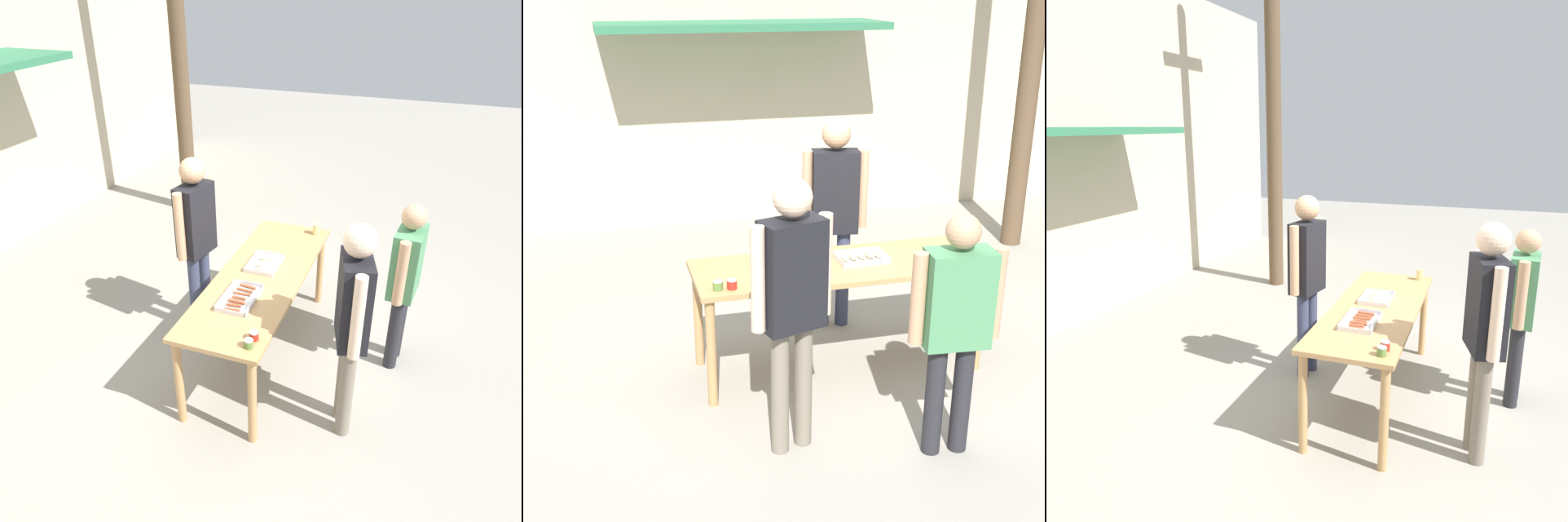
% 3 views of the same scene
% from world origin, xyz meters
% --- Properties ---
extents(ground_plane, '(24.00, 24.00, 0.00)m').
position_xyz_m(ground_plane, '(0.00, 0.00, 0.00)').
color(ground_plane, gray).
extents(serving_table, '(2.22, 0.75, 0.88)m').
position_xyz_m(serving_table, '(0.00, 0.00, 0.77)').
color(serving_table, tan).
rests_on(serving_table, ground).
extents(food_tray_sausages, '(0.46, 0.28, 0.04)m').
position_xyz_m(food_tray_sausages, '(-0.43, 0.03, 0.89)').
color(food_tray_sausages, silver).
rests_on(food_tray_sausages, serving_table).
extents(food_tray_buns, '(0.38, 0.28, 0.06)m').
position_xyz_m(food_tray_buns, '(0.19, 0.03, 0.90)').
color(food_tray_buns, silver).
rests_on(food_tray_buns, serving_table).
extents(condiment_jar_mustard, '(0.07, 0.07, 0.07)m').
position_xyz_m(condiment_jar_mustard, '(-0.97, -0.26, 0.91)').
color(condiment_jar_mustard, '#567A38').
rests_on(condiment_jar_mustard, serving_table).
extents(condiment_jar_ketchup, '(0.07, 0.07, 0.07)m').
position_xyz_m(condiment_jar_ketchup, '(-0.88, -0.26, 0.91)').
color(condiment_jar_ketchup, '#B22319').
rests_on(condiment_jar_ketchup, serving_table).
extents(beer_cup, '(0.07, 0.07, 0.11)m').
position_xyz_m(beer_cup, '(0.97, -0.26, 0.93)').
color(beer_cup, '#DBC67A').
rests_on(beer_cup, serving_table).
extents(person_server_behind_table, '(0.55, 0.28, 1.83)m').
position_xyz_m(person_server_behind_table, '(0.20, 0.73, 1.11)').
color(person_server_behind_table, '#333851').
rests_on(person_server_behind_table, ground).
extents(person_customer_holding_hotdog, '(0.54, 0.31, 1.82)m').
position_xyz_m(person_customer_holding_hotdog, '(-0.63, -0.94, 1.11)').
color(person_customer_holding_hotdog, '#756B5B').
rests_on(person_customer_holding_hotdog, ground).
extents(person_customer_with_cup, '(0.58, 0.26, 1.61)m').
position_xyz_m(person_customer_with_cup, '(0.32, -1.23, 0.96)').
color(person_customer_with_cup, '#232328').
rests_on(person_customer_with_cup, ground).
extents(utility_pole, '(1.10, 0.23, 6.04)m').
position_xyz_m(utility_pole, '(2.90, 2.24, 3.10)').
color(utility_pole, brown).
rests_on(utility_pole, ground).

